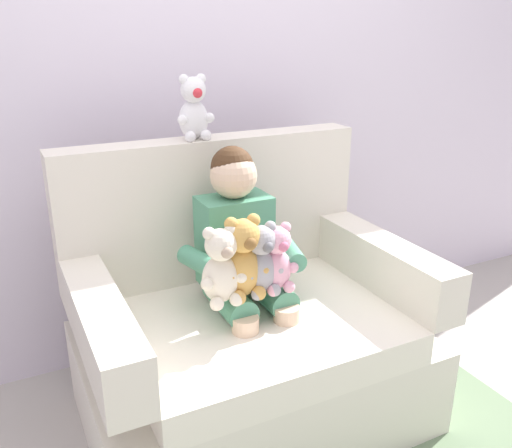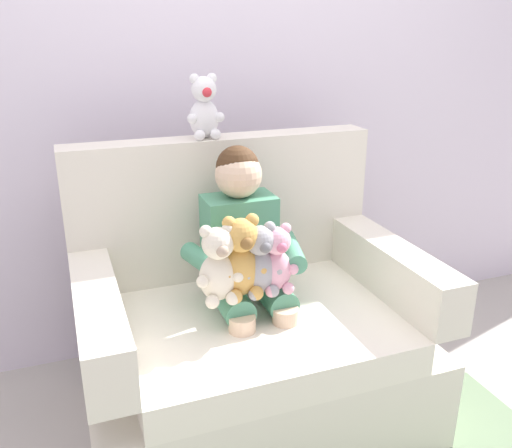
{
  "view_description": "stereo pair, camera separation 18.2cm",
  "coord_description": "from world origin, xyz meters",
  "views": [
    {
      "loc": [
        -0.77,
        -1.58,
        1.46
      ],
      "look_at": [
        -0.01,
        -0.05,
        0.83
      ],
      "focal_mm": 38.1,
      "sensor_mm": 36.0,
      "label": 1
    },
    {
      "loc": [
        -0.6,
        -1.66,
        1.46
      ],
      "look_at": [
        -0.01,
        -0.05,
        0.83
      ],
      "focal_mm": 38.1,
      "sensor_mm": 36.0,
      "label": 2
    }
  ],
  "objects": [
    {
      "name": "ground_plane",
      "position": [
        0.0,
        0.0,
        0.0
      ],
      "size": [
        8.0,
        8.0,
        0.0
      ],
      "primitive_type": "plane",
      "color": "#ADA89E"
    },
    {
      "name": "plush_pink",
      "position": [
        0.05,
        -0.09,
        0.7
      ],
      "size": [
        0.15,
        0.12,
        0.25
      ],
      "rotation": [
        0.0,
        0.0,
        0.21
      ],
      "color": "#EAA8BC",
      "rests_on": "armchair"
    },
    {
      "name": "plush_grey",
      "position": [
        -0.01,
        -0.09,
        0.71
      ],
      "size": [
        0.15,
        0.13,
        0.26
      ],
      "rotation": [
        0.0,
        0.0,
        0.24
      ],
      "color": "#9E9EA3",
      "rests_on": "armchair"
    },
    {
      "name": "back_wall",
      "position": [
        0.0,
        0.7,
        1.3
      ],
      "size": [
        6.0,
        0.1,
        2.6
      ],
      "primitive_type": "cube",
      "color": "silver",
      "rests_on": "ground"
    },
    {
      "name": "armchair",
      "position": [
        0.0,
        0.04,
        0.33
      ],
      "size": [
        1.23,
        0.86,
        1.05
      ],
      "color": "silver",
      "rests_on": "ground"
    },
    {
      "name": "plush_white_on_backrest",
      "position": [
        -0.07,
        0.35,
        1.16
      ],
      "size": [
        0.14,
        0.12,
        0.24
      ],
      "rotation": [
        0.0,
        0.0,
        0.28
      ],
      "color": "white",
      "rests_on": "armchair"
    },
    {
      "name": "seated_child",
      "position": [
        -0.01,
        0.06,
        0.69
      ],
      "size": [
        0.45,
        0.39,
        0.82
      ],
      "rotation": [
        0.0,
        0.0,
        -0.06
      ],
      "color": "#4C9370",
      "rests_on": "armchair"
    },
    {
      "name": "plush_cream",
      "position": [
        -0.16,
        -0.09,
        0.71
      ],
      "size": [
        0.16,
        0.13,
        0.27
      ],
      "rotation": [
        0.0,
        0.0,
        0.39
      ],
      "color": "silver",
      "rests_on": "armchair"
    },
    {
      "name": "plush_honey",
      "position": [
        -0.07,
        -0.09,
        0.72
      ],
      "size": [
        0.17,
        0.14,
        0.29
      ],
      "rotation": [
        0.0,
        0.0,
        -0.11
      ],
      "color": "gold",
      "rests_on": "armchair"
    }
  ]
}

